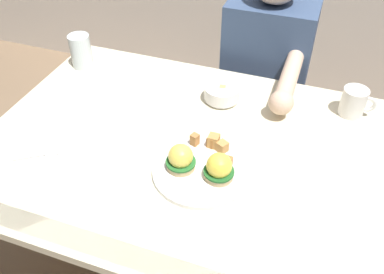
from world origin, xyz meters
TOP-DOWN VIEW (x-y plane):
  - ground_plane at (0.00, 0.00)m, footprint 6.00×6.00m
  - dining_table at (0.00, 0.00)m, footprint 1.20×0.90m
  - eggs_benedict_plate at (0.10, -0.09)m, footprint 0.27×0.27m
  - fruit_bowl at (0.05, 0.26)m, footprint 0.12×0.12m
  - coffee_mug at (0.48, 0.33)m, footprint 0.11×0.08m
  - fork at (-0.38, -0.19)m, footprint 0.14×0.10m
  - water_glass_near at (-0.51, 0.30)m, footprint 0.08×0.08m
  - diner_person at (0.14, 0.60)m, footprint 0.34×0.54m

SIDE VIEW (x-z plane):
  - ground_plane at x=0.00m, z-range 0.00..0.00m
  - dining_table at x=0.00m, z-range 0.26..1.00m
  - diner_person at x=0.14m, z-range 0.08..1.22m
  - fork at x=-0.38m, z-range 0.74..0.74m
  - eggs_benedict_plate at x=0.10m, z-range 0.72..0.81m
  - fruit_bowl at x=0.05m, z-range 0.74..0.80m
  - coffee_mug at x=0.48m, z-range 0.74..0.84m
  - water_glass_near at x=-0.51m, z-range 0.73..0.86m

